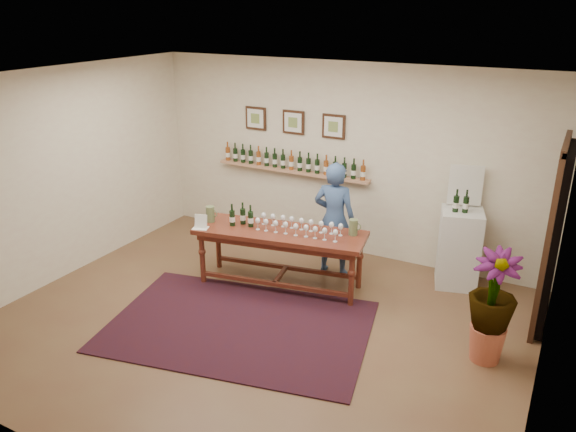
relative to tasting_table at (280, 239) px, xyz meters
The scene contains 14 objects.
ground 1.23m from the tasting_table, 77.25° to the right, with size 6.00×6.00×0.00m, color brown.
room_shell 2.53m from the tasting_table, 19.87° to the left, with size 6.00×6.00×6.00m.
rug 1.31m from the tasting_table, 86.38° to the right, with size 2.99×1.99×0.02m, color #43120B.
tasting_table is the anchor object (origin of this frame).
table_glasses 0.32m from the tasting_table, 12.84° to the left, with size 1.23×0.28×0.17m, color silver, non-canonical shape.
table_bottles 0.60m from the tasting_table, behind, with size 0.29×0.17×0.31m, color black, non-canonical shape.
pitcher_left 1.02m from the tasting_table, behind, with size 0.14×0.14×0.21m, color #59663F, non-canonical shape.
pitcher_right 0.96m from the tasting_table, 19.37° to the left, with size 0.13×0.13×0.21m, color #59663F, non-canonical shape.
menu_card 1.06m from the tasting_table, 157.23° to the right, with size 0.20×0.14×0.18m, color silver.
display_pedestal 2.35m from the tasting_table, 28.83° to the left, with size 0.52×0.52×1.04m, color silver.
pedestal_bottles 2.36m from the tasting_table, 27.96° to the left, with size 0.32×0.09×0.32m, color black, non-canonical shape.
info_sign 2.50m from the tasting_table, 32.90° to the left, with size 0.43×0.02×0.58m, color silver.
potted_plant 2.75m from the tasting_table, ahead, with size 0.64×0.64×1.08m.
person 0.83m from the tasting_table, 55.49° to the left, with size 0.58×0.38×1.59m, color #334C79.
Camera 1 is at (3.01, -4.85, 3.54)m, focal length 35.00 mm.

